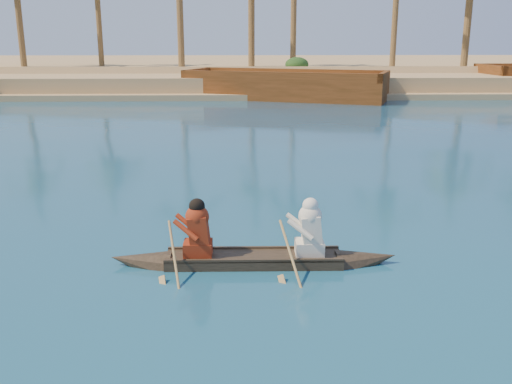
{
  "coord_description": "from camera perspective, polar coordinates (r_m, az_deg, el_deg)",
  "views": [
    {
      "loc": [
        -5.79,
        -13.02,
        3.71
      ],
      "look_at": [
        -5.49,
        -3.11,
        1.03
      ],
      "focal_mm": 40.0,
      "sensor_mm": 36.0,
      "label": 1
    }
  ],
  "objects": [
    {
      "name": "ground",
      "position": [
        14.73,
        21.46,
        -0.54
      ],
      "size": [
        160.0,
        160.0,
        0.0
      ],
      "primitive_type": "plane",
      "color": "navy",
      "rests_on": "ground"
    },
    {
      "name": "sandy_embankment",
      "position": [
        60.27,
        3.83,
        12.07
      ],
      "size": [
        150.0,
        51.0,
        1.5
      ],
      "color": "tan",
      "rests_on": "ground"
    },
    {
      "name": "shrub_cluster",
      "position": [
        44.97,
        5.76,
        11.85
      ],
      "size": [
        100.0,
        6.0,
        2.4
      ],
      "primitive_type": null,
      "color": "#1A3613",
      "rests_on": "ground"
    },
    {
      "name": "canoe",
      "position": [
        9.66,
        -0.22,
        -5.82
      ],
      "size": [
        4.85,
        0.7,
        1.34
      ],
      "rotation": [
        0.0,
        0.0,
        -0.01
      ],
      "color": "#403023",
      "rests_on": "ground"
    },
    {
      "name": "barge_mid",
      "position": [
        36.59,
        2.96,
        10.43
      ],
      "size": [
        13.14,
        8.18,
        2.08
      ],
      "rotation": [
        0.0,
        0.0,
        -0.35
      ],
      "color": "brown",
      "rests_on": "ground"
    }
  ]
}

